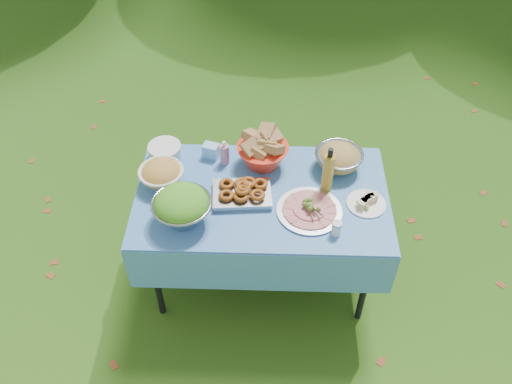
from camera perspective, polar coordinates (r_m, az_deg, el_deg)
ground at (r=3.71m, az=0.54°, el=-8.49°), size 80.00×80.00×0.00m
picnic_table at (r=3.41m, az=0.58°, el=-4.72°), size 1.46×0.86×0.76m
salad_bowl at (r=2.94m, az=-7.82°, el=-1.50°), size 0.42×0.42×0.21m
pasta_bowl_white at (r=3.19m, az=-9.95°, el=1.92°), size 0.32×0.32×0.14m
plate_stack at (r=3.38m, az=-9.56°, el=4.23°), size 0.21×0.21×0.09m
wipes_box at (r=3.35m, az=-4.76°, el=4.38°), size 0.11×0.09×0.09m
sanitizer_bottle at (r=3.28m, az=-3.34°, el=4.20°), size 0.07×0.07×0.16m
bread_bowl at (r=3.25m, az=0.71°, el=4.37°), size 0.41×0.41×0.21m
pasta_bowl_steel at (r=3.28m, az=8.71°, el=3.61°), size 0.33×0.33×0.15m
fried_tray at (r=3.09m, az=-1.49°, el=-0.00°), size 0.35×0.26×0.08m
charcuterie_platter at (r=3.02m, az=5.68°, el=-1.51°), size 0.43×0.43×0.08m
oil_bottle at (r=3.08m, az=7.62°, el=2.37°), size 0.07×0.07×0.30m
cheese_plate at (r=3.11m, az=11.59°, el=-0.89°), size 0.25×0.25×0.06m
shaker at (r=2.93m, az=8.47°, el=-3.80°), size 0.06×0.06×0.09m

